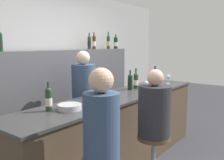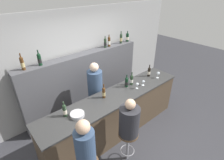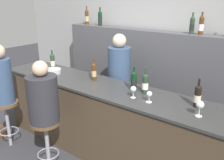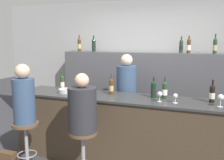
{
  "view_description": "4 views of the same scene",
  "coord_description": "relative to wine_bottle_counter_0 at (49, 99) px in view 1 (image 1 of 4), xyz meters",
  "views": [
    {
      "loc": [
        -2.68,
        -1.63,
        1.7
      ],
      "look_at": [
        -0.06,
        0.4,
        1.22
      ],
      "focal_mm": 40.0,
      "sensor_mm": 36.0,
      "label": 1
    },
    {
      "loc": [
        -2.02,
        -1.91,
        3.08
      ],
      "look_at": [
        -0.03,
        0.4,
        1.36
      ],
      "focal_mm": 28.0,
      "sensor_mm": 36.0,
      "label": 2
    },
    {
      "loc": [
        1.97,
        -2.01,
        2.12
      ],
      "look_at": [
        0.18,
        0.3,
        1.13
      ],
      "focal_mm": 40.0,
      "sensor_mm": 36.0,
      "label": 3
    },
    {
      "loc": [
        1.11,
        -3.07,
        1.84
      ],
      "look_at": [
        -0.15,
        0.24,
        1.27
      ],
      "focal_mm": 40.0,
      "sensor_mm": 36.0,
      "label": 4
    }
  ],
  "objects": [
    {
      "name": "guest_seated_left",
      "position": [
        -0.11,
        -0.81,
        -0.08
      ],
      "size": [
        0.3,
        0.3,
        0.83
      ],
      "color": "#334766",
      "rests_on": "bar_stool_left"
    },
    {
      "name": "wine_bottle_counter_1",
      "position": [
        0.87,
        0.0,
        -0.0
      ],
      "size": [
        0.07,
        0.07,
        0.32
      ],
      "color": "#4C2D14",
      "rests_on": "bar_counter"
    },
    {
      "name": "wine_glass_2",
      "position": [
        2.4,
        -0.21,
        -0.01
      ],
      "size": [
        0.08,
        0.08,
        0.16
      ],
      "color": "silver",
      "rests_on": "bar_counter"
    },
    {
      "name": "wine_glass_1",
      "position": [
        1.85,
        -0.21,
        -0.04
      ],
      "size": [
        0.07,
        0.07,
        0.13
      ],
      "color": "silver",
      "rests_on": "bar_counter"
    },
    {
      "name": "wine_bottle_counter_3",
      "position": [
        1.68,
        0.0,
        -0.0
      ],
      "size": [
        0.07,
        0.07,
        0.31
      ],
      "color": "#233823",
      "rests_on": "bar_counter"
    },
    {
      "name": "bar_stool_right",
      "position": [
        0.79,
        -0.81,
        -0.6
      ],
      "size": [
        0.37,
        0.37,
        0.69
      ],
      "color": "gray",
      "rests_on": "ground_plane"
    },
    {
      "name": "bar_counter",
      "position": [
        1.1,
        -0.11,
        -0.63
      ],
      "size": [
        3.41,
        0.67,
        1.01
      ],
      "color": "#473828",
      "rests_on": "ground_plane"
    },
    {
      "name": "back_bar_cabinet",
      "position": [
        1.1,
        1.07,
        -0.34
      ],
      "size": [
        3.2,
        0.28,
        1.6
      ],
      "color": "#4C4C51",
      "rests_on": "ground_plane"
    },
    {
      "name": "wine_bottle_backbar_3",
      "position": [
        1.9,
        1.07,
        0.59
      ],
      "size": [
        0.07,
        0.07,
        0.31
      ],
      "color": "#4C2D14",
      "rests_on": "back_bar_cabinet"
    },
    {
      "name": "wine_bottle_backbar_5",
      "position": [
        2.57,
        1.07,
        0.59
      ],
      "size": [
        0.08,
        0.08,
        0.29
      ],
      "color": "black",
      "rests_on": "back_bar_cabinet"
    },
    {
      "name": "wine_bottle_backbar_2",
      "position": [
        1.77,
        1.07,
        0.59
      ],
      "size": [
        0.07,
        0.07,
        0.29
      ],
      "color": "#233823",
      "rests_on": "back_bar_cabinet"
    },
    {
      "name": "bartender",
      "position": [
        0.97,
        0.45,
        -0.4
      ],
      "size": [
        0.34,
        0.34,
        1.61
      ],
      "color": "#334766",
      "rests_on": "ground_plane"
    },
    {
      "name": "wine_bottle_backbar_4",
      "position": [
        2.33,
        1.07,
        0.6
      ],
      "size": [
        0.07,
        0.07,
        0.33
      ],
      "color": "#233823",
      "rests_on": "back_bar_cabinet"
    },
    {
      "name": "wine_bottle_counter_4",
      "position": [
        2.3,
        0.0,
        -0.0
      ],
      "size": [
        0.07,
        0.07,
        0.31
      ],
      "color": "black",
      "rests_on": "bar_counter"
    },
    {
      "name": "guest_seated_right",
      "position": [
        0.79,
        -0.81,
        -0.14
      ],
      "size": [
        0.36,
        0.36,
        0.74
      ],
      "color": "#28282D",
      "rests_on": "bar_stool_right"
    },
    {
      "name": "wall_back",
      "position": [
        1.1,
        1.29,
        0.16
      ],
      "size": [
        6.4,
        0.05,
        2.6
      ],
      "color": "#9E9E9E",
      "rests_on": "ground_plane"
    },
    {
      "name": "wine_bottle_counter_2",
      "position": [
        1.52,
        0.0,
        -0.0
      ],
      "size": [
        0.08,
        0.08,
        0.3
      ],
      "color": "black",
      "rests_on": "bar_counter"
    },
    {
      "name": "wine_bottle_counter_0",
      "position": [
        0.0,
        0.0,
        0.0
      ],
      "size": [
        0.07,
        0.07,
        0.3
      ],
      "color": "#233823",
      "rests_on": "bar_counter"
    },
    {
      "name": "metal_bowl",
      "position": [
        0.16,
        -0.14,
        -0.1
      ],
      "size": [
        0.25,
        0.25,
        0.06
      ],
      "color": "#B7B7BC",
      "rests_on": "bar_counter"
    },
    {
      "name": "wine_bottle_backbar_1",
      "position": [
        0.09,
        1.07,
        0.59
      ],
      "size": [
        0.08,
        0.08,
        0.32
      ],
      "color": "black",
      "rests_on": "back_bar_cabinet"
    },
    {
      "name": "wine_glass_0",
      "position": [
        1.64,
        -0.21,
        -0.03
      ],
      "size": [
        0.07,
        0.07,
        0.14
      ],
      "color": "silver",
      "rests_on": "bar_counter"
    }
  ]
}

